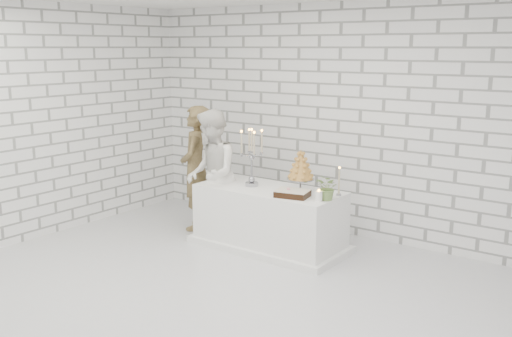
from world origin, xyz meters
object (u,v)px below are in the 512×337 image
Objects in this scene: cake_table at (269,218)px; croquembouche at (301,171)px; candelabra at (252,157)px; bride at (211,175)px; groom at (196,168)px.

croquembouche reaches higher than cake_table.
croquembouche is at bearing 9.26° from candelabra.
bride is (-0.81, -0.14, 0.46)m from cake_table.
groom is (-1.26, 0.07, 0.46)m from cake_table.
cake_table is 0.78m from candelabra.
candelabra is at bearing 55.38° from groom.
groom is 2.33× the size of candelabra.
bride is 1.23m from croquembouche.
candelabra is (-0.25, -0.02, 0.73)m from cake_table.
croquembouche is at bearing 60.97° from groom.
groom reaches higher than cake_table.
candelabra is 0.66m from croquembouche.
croquembouche is (1.20, 0.22, 0.17)m from bride.
bride is 3.28× the size of croquembouche.
cake_table is 1.08× the size of bride.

